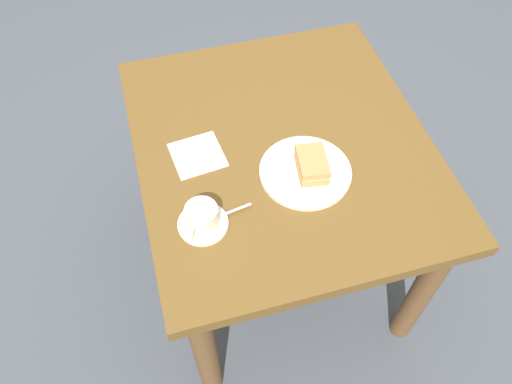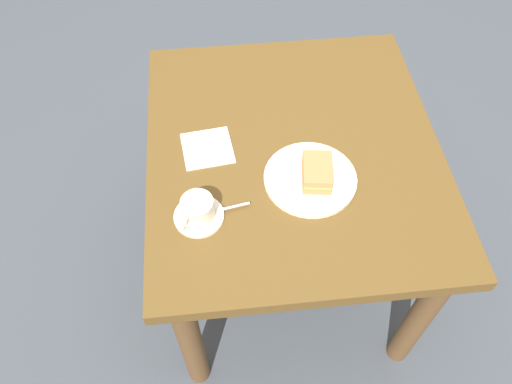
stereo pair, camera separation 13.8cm
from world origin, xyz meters
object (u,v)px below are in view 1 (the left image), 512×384
at_px(coffee_saucer, 203,224).
at_px(napkin, 198,155).
at_px(sandwich_plate, 305,172).
at_px(coffee_cup, 202,216).
at_px(spoon, 230,212).
at_px(sandwich_front, 312,165).
at_px(dining_table, 281,168).

distance_m(coffee_saucer, napkin, 0.25).
distance_m(sandwich_plate, napkin, 0.33).
bearing_deg(coffee_cup, coffee_saucer, -35.83).
height_order(spoon, napkin, spoon).
xyz_separation_m(sandwich_plate, napkin, (0.15, 0.29, -0.01)).
distance_m(sandwich_front, coffee_saucer, 0.36).
relative_size(dining_table, coffee_saucer, 7.27).
bearing_deg(coffee_saucer, coffee_cup, 144.17).
relative_size(spoon, napkin, 0.66).
height_order(coffee_cup, spoon, coffee_cup).
relative_size(sandwich_front, coffee_cup, 1.21).
bearing_deg(sandwich_plate, napkin, 62.34).
xyz_separation_m(sandwich_front, coffee_cup, (-0.09, 0.35, 0.00)).
xyz_separation_m(coffee_saucer, coffee_cup, (-0.00, 0.00, 0.04)).
relative_size(coffee_saucer, spoon, 1.42).
relative_size(sandwich_plate, coffee_cup, 2.52).
distance_m(sandwich_plate, spoon, 0.26).
distance_m(dining_table, sandwich_plate, 0.19).
bearing_deg(sandwich_plate, sandwich_front, -106.95).
distance_m(sandwich_plate, coffee_cup, 0.35).
relative_size(dining_table, napkin, 6.80).
xyz_separation_m(dining_table, sandwich_plate, (-0.13, -0.03, 0.13)).
bearing_deg(napkin, spoon, -169.57).
height_order(dining_table, coffee_saucer, coffee_saucer).
height_order(coffee_saucer, napkin, coffee_saucer).
xyz_separation_m(dining_table, spoon, (-0.21, 0.22, 0.14)).
bearing_deg(dining_table, coffee_saucer, 127.15).
relative_size(dining_table, coffee_cup, 9.42).
bearing_deg(spoon, coffee_saucer, 99.92).
bearing_deg(dining_table, coffee_cup, 127.22).
height_order(dining_table, napkin, napkin).
bearing_deg(dining_table, napkin, 85.46).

